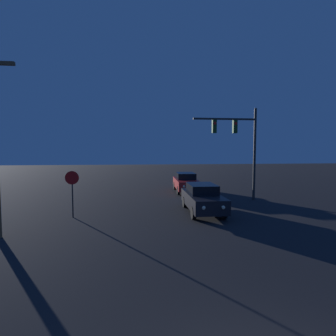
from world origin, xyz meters
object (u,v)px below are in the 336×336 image
car_near (202,198)px  traffic_signal_mast (240,140)px  stop_sign (72,185)px  car_far (186,182)px

car_near → traffic_signal_mast: size_ratio=0.72×
car_near → stop_sign: bearing=3.7°
stop_sign → car_far: bearing=45.8°
traffic_signal_mast → stop_sign: (-10.42, -3.61, -2.54)m
car_near → traffic_signal_mast: 5.83m
car_far → traffic_signal_mast: traffic_signal_mast is taller
traffic_signal_mast → stop_sign: bearing=-160.9°
car_far → stop_sign: 10.63m
car_near → car_far: (0.38, 7.24, 0.00)m
car_near → stop_sign: 7.06m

